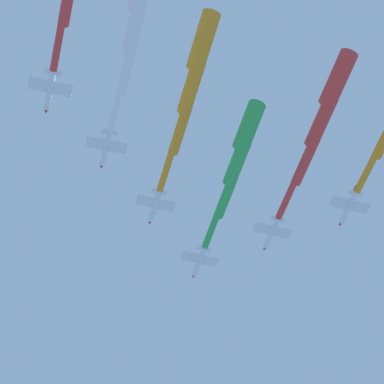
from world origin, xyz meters
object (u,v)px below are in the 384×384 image
jet_lead (236,164)px  jet_starboard_inner (320,123)px  jet_port_mid (133,31)px  jet_port_inner (190,88)px

jet_lead → jet_starboard_inner: 19.14m
jet_lead → jet_port_mid: jet_port_mid is taller
jet_port_mid → jet_starboard_inner: bearing=-8.0°
jet_starboard_inner → jet_port_mid: 41.09m
jet_port_inner → jet_port_mid: size_ratio=1.10×
jet_port_inner → jet_starboard_inner: 26.70m
jet_port_mid → jet_port_inner: bearing=12.4°
jet_starboard_inner → jet_port_mid: (-40.66, 5.74, 1.26)m
jet_port_inner → jet_port_mid: bearing=-167.6°
jet_starboard_inner → jet_lead: bearing=112.8°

